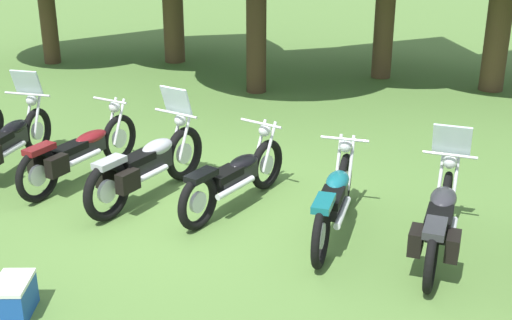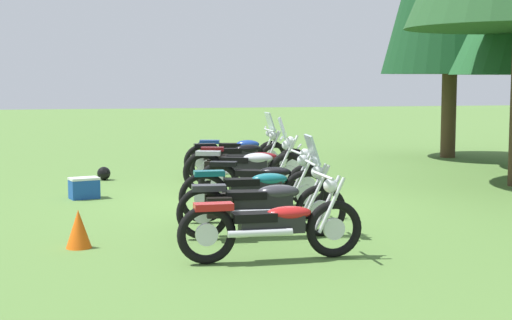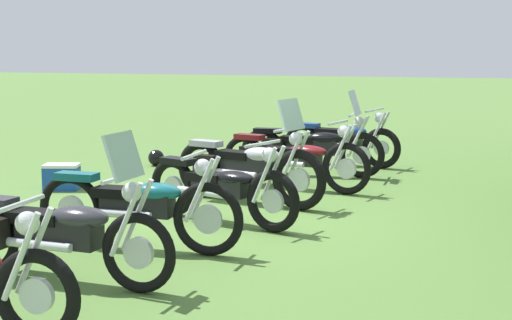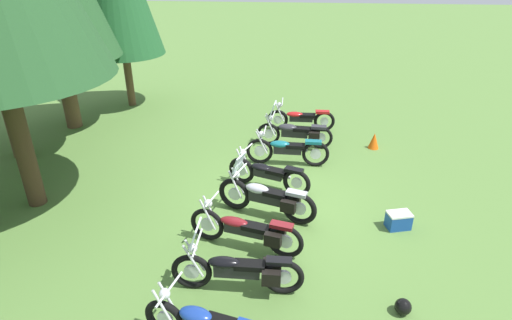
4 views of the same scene
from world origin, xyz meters
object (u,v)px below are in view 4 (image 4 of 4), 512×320
motorcycle_1 (239,269)px  motorcycle_5 (287,149)px  motorcycle_3 (267,197)px  dropped_helmet (403,307)px  motorcycle_2 (248,230)px  motorcycle_7 (301,118)px  picnic_cooler (399,220)px  motorcycle_4 (268,173)px  motorcycle_6 (296,132)px  traffic_cone (374,141)px

motorcycle_1 → motorcycle_5: (4.91, -0.68, -0.00)m
motorcycle_3 → dropped_helmet: motorcycle_3 is taller
motorcycle_2 → motorcycle_7: 6.32m
motorcycle_3 → picnic_cooler: (-0.17, -2.84, -0.30)m
motorcycle_4 → dropped_helmet: (-3.81, -2.49, -0.29)m
motorcycle_6 → motorcycle_1: bearing=86.3°
motorcycle_1 → picnic_cooler: motorcycle_1 is taller
motorcycle_5 → motorcycle_3: bearing=83.2°
motorcycle_2 → motorcycle_5: size_ratio=1.03×
motorcycle_1 → motorcycle_7: motorcycle_1 is taller
motorcycle_3 → motorcycle_4: size_ratio=1.07×
motorcycle_2 → motorcycle_1: bearing=103.2°
motorcycle_7 → motorcycle_3: bearing=81.4°
motorcycle_1 → motorcycle_3: size_ratio=1.03×
motorcycle_5 → motorcycle_7: (2.51, -0.37, -0.04)m
motorcycle_4 → picnic_cooler: bearing=174.4°
motorcycle_3 → dropped_helmet: bearing=150.4°
motorcycle_4 → motorcycle_5: size_ratio=0.92×
motorcycle_7 → picnic_cooler: bearing=111.5°
traffic_cone → dropped_helmet: size_ratio=1.74×
motorcycle_6 → traffic_cone: size_ratio=4.72×
motorcycle_1 → motorcycle_2: 1.18m
motorcycle_7 → traffic_cone: motorcycle_7 is taller
motorcycle_4 → motorcycle_7: size_ratio=0.95×
motorcycle_5 → motorcycle_6: 1.24m
motorcycle_3 → dropped_helmet: size_ratio=8.14×
dropped_helmet → motorcycle_3: bearing=43.0°
motorcycle_3 → motorcycle_4: motorcycle_3 is taller
motorcycle_2 → traffic_cone: (5.06, -3.22, -0.21)m
motorcycle_6 → picnic_cooler: bearing=124.4°
picnic_cooler → traffic_cone: bearing=-1.2°
motorcycle_5 → motorcycle_6: size_ratio=1.00×
motorcycle_3 → motorcycle_5: (2.56, -0.36, -0.03)m
motorcycle_5 → picnic_cooler: (-2.73, -2.48, -0.28)m
traffic_cone → motorcycle_5: bearing=117.5°
motorcycle_3 → motorcycle_7: motorcycle_3 is taller
motorcycle_3 → motorcycle_4: (1.20, 0.06, -0.06)m
motorcycle_7 → motorcycle_2: bearing=80.3°
motorcycle_1 → dropped_helmet: (-0.26, -2.75, -0.33)m
traffic_cone → motorcycle_2: bearing=147.6°
motorcycle_1 → motorcycle_5: bearing=-98.4°
motorcycle_2 → motorcycle_7: (6.24, -1.02, -0.02)m
motorcycle_5 → motorcycle_4: bearing=73.9°
picnic_cooler → dropped_helmet: bearing=170.6°
motorcycle_1 → motorcycle_2: motorcycle_1 is taller
motorcycle_6 → traffic_cone: 2.35m
motorcycle_6 → picnic_cooler: (-3.95, -2.26, -0.29)m
motorcycle_5 → traffic_cone: size_ratio=4.73×
motorcycle_2 → motorcycle_5: 3.79m
motorcycle_6 → motorcycle_7: size_ratio=1.03×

